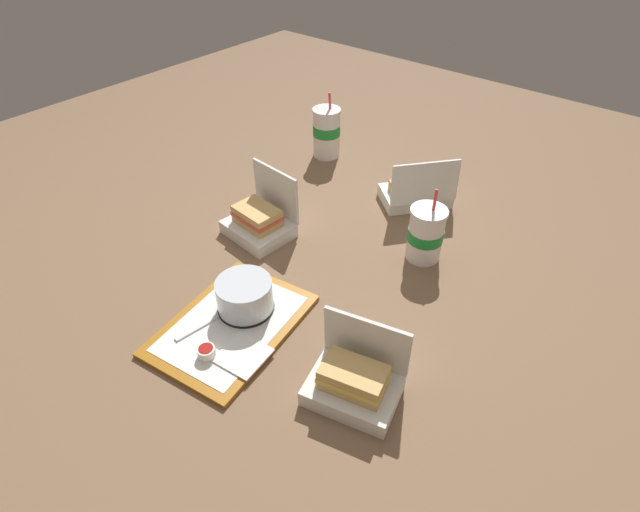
{
  "coord_description": "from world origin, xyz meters",
  "views": [
    {
      "loc": [
        -0.79,
        -0.66,
        0.88
      ],
      "look_at": [
        -0.01,
        -0.02,
        0.05
      ],
      "focal_mm": 28.0,
      "sensor_mm": 36.0,
      "label": 1
    }
  ],
  "objects_px": {
    "food_tray": "(232,325)",
    "ketchup_cup": "(206,352)",
    "cake_container": "(245,296)",
    "clamshell_hotdog_front": "(416,192)",
    "soda_cup_corner": "(327,132)",
    "plastic_fork": "(197,328)",
    "clamshell_sandwich_back": "(354,381)",
    "clamshell_sandwich_center": "(259,221)",
    "soda_cup_back": "(426,234)"
  },
  "relations": [
    {
      "from": "plastic_fork",
      "to": "clamshell_sandwich_back",
      "type": "height_order",
      "value": "clamshell_sandwich_back"
    },
    {
      "from": "plastic_fork",
      "to": "clamshell_sandwich_center",
      "type": "relative_size",
      "value": 0.57
    },
    {
      "from": "plastic_fork",
      "to": "soda_cup_corner",
      "type": "distance_m",
      "value": 0.92
    },
    {
      "from": "soda_cup_back",
      "to": "soda_cup_corner",
      "type": "bearing_deg",
      "value": 63.33
    },
    {
      "from": "food_tray",
      "to": "soda_cup_corner",
      "type": "bearing_deg",
      "value": 24.25
    },
    {
      "from": "plastic_fork",
      "to": "clamshell_sandwich_back",
      "type": "relative_size",
      "value": 0.52
    },
    {
      "from": "clamshell_sandwich_center",
      "to": "soda_cup_corner",
      "type": "height_order",
      "value": "soda_cup_corner"
    },
    {
      "from": "clamshell_sandwich_back",
      "to": "soda_cup_corner",
      "type": "bearing_deg",
      "value": 42.05
    },
    {
      "from": "plastic_fork",
      "to": "soda_cup_corner",
      "type": "relative_size",
      "value": 0.46
    },
    {
      "from": "cake_container",
      "to": "clamshell_sandwich_center",
      "type": "xyz_separation_m",
      "value": [
        0.25,
        0.2,
        -0.01
      ]
    },
    {
      "from": "cake_container",
      "to": "plastic_fork",
      "type": "distance_m",
      "value": 0.13
    },
    {
      "from": "cake_container",
      "to": "clamshell_sandwich_back",
      "type": "relative_size",
      "value": 0.65
    },
    {
      "from": "soda_cup_corner",
      "to": "cake_container",
      "type": "bearing_deg",
      "value": -154.67
    },
    {
      "from": "clamshell_hotdog_front",
      "to": "soda_cup_back",
      "type": "bearing_deg",
      "value": -144.73
    },
    {
      "from": "ketchup_cup",
      "to": "clamshell_sandwich_back",
      "type": "height_order",
      "value": "clamshell_sandwich_back"
    },
    {
      "from": "clamshell_hotdog_front",
      "to": "food_tray",
      "type": "bearing_deg",
      "value": 175.7
    },
    {
      "from": "food_tray",
      "to": "clamshell_sandwich_center",
      "type": "bearing_deg",
      "value": 34.24
    },
    {
      "from": "cake_container",
      "to": "clamshell_sandwich_back",
      "type": "distance_m",
      "value": 0.34
    },
    {
      "from": "food_tray",
      "to": "ketchup_cup",
      "type": "bearing_deg",
      "value": -162.6
    },
    {
      "from": "plastic_fork",
      "to": "clamshell_sandwich_center",
      "type": "bearing_deg",
      "value": 32.46
    },
    {
      "from": "clamshell_hotdog_front",
      "to": "soda_cup_corner",
      "type": "height_order",
      "value": "soda_cup_corner"
    },
    {
      "from": "plastic_fork",
      "to": "soda_cup_corner",
      "type": "bearing_deg",
      "value": 28.94
    },
    {
      "from": "ketchup_cup",
      "to": "soda_cup_back",
      "type": "distance_m",
      "value": 0.64
    },
    {
      "from": "clamshell_sandwich_back",
      "to": "soda_cup_back",
      "type": "xyz_separation_m",
      "value": [
        0.48,
        0.12,
        0.03
      ]
    },
    {
      "from": "ketchup_cup",
      "to": "soda_cup_corner",
      "type": "relative_size",
      "value": 0.17
    },
    {
      "from": "clamshell_hotdog_front",
      "to": "soda_cup_back",
      "type": "xyz_separation_m",
      "value": [
        -0.22,
        -0.16,
        0.04
      ]
    },
    {
      "from": "ketchup_cup",
      "to": "soda_cup_corner",
      "type": "height_order",
      "value": "soda_cup_corner"
    },
    {
      "from": "soda_cup_corner",
      "to": "plastic_fork",
      "type": "bearing_deg",
      "value": -160.09
    },
    {
      "from": "clamshell_sandwich_back",
      "to": "soda_cup_back",
      "type": "relative_size",
      "value": 0.98
    },
    {
      "from": "clamshell_sandwich_back",
      "to": "plastic_fork",
      "type": "bearing_deg",
      "value": 103.93
    },
    {
      "from": "cake_container",
      "to": "soda_cup_corner",
      "type": "xyz_separation_m",
      "value": [
        0.75,
        0.35,
        0.04
      ]
    },
    {
      "from": "clamshell_hotdog_front",
      "to": "clamshell_sandwich_center",
      "type": "xyz_separation_m",
      "value": [
        -0.43,
        0.26,
        0.0
      ]
    },
    {
      "from": "clamshell_sandwich_back",
      "to": "soda_cup_corner",
      "type": "relative_size",
      "value": 0.89
    },
    {
      "from": "cake_container",
      "to": "ketchup_cup",
      "type": "distance_m",
      "value": 0.16
    },
    {
      "from": "clamshell_sandwich_center",
      "to": "clamshell_sandwich_back",
      "type": "xyz_separation_m",
      "value": [
        -0.27,
        -0.54,
        -0.0
      ]
    },
    {
      "from": "ketchup_cup",
      "to": "plastic_fork",
      "type": "height_order",
      "value": "ketchup_cup"
    },
    {
      "from": "clamshell_sandwich_back",
      "to": "soda_cup_corner",
      "type": "distance_m",
      "value": 1.04
    },
    {
      "from": "food_tray",
      "to": "clamshell_sandwich_back",
      "type": "xyz_separation_m",
      "value": [
        0.03,
        -0.33,
        0.04
      ]
    },
    {
      "from": "ketchup_cup",
      "to": "clamshell_sandwich_center",
      "type": "height_order",
      "value": "clamshell_sandwich_center"
    },
    {
      "from": "cake_container",
      "to": "soda_cup_corner",
      "type": "distance_m",
      "value": 0.83
    },
    {
      "from": "plastic_fork",
      "to": "clamshell_hotdog_front",
      "type": "relative_size",
      "value": 0.44
    },
    {
      "from": "cake_container",
      "to": "ketchup_cup",
      "type": "xyz_separation_m",
      "value": [
        -0.16,
        -0.04,
        -0.03
      ]
    },
    {
      "from": "soda_cup_corner",
      "to": "soda_cup_back",
      "type": "bearing_deg",
      "value": -116.67
    },
    {
      "from": "cake_container",
      "to": "clamshell_hotdog_front",
      "type": "distance_m",
      "value": 0.68
    },
    {
      "from": "clamshell_hotdog_front",
      "to": "ketchup_cup",
      "type": "bearing_deg",
      "value": 178.37
    },
    {
      "from": "cake_container",
      "to": "clamshell_sandwich_center",
      "type": "bearing_deg",
      "value": 38.73
    },
    {
      "from": "clamshell_sandwich_back",
      "to": "soda_cup_corner",
      "type": "xyz_separation_m",
      "value": [
        0.77,
        0.7,
        0.05
      ]
    },
    {
      "from": "food_tray",
      "to": "cake_container",
      "type": "bearing_deg",
      "value": 8.53
    },
    {
      "from": "ketchup_cup",
      "to": "clamshell_hotdog_front",
      "type": "distance_m",
      "value": 0.84
    },
    {
      "from": "ketchup_cup",
      "to": "clamshell_sandwich_center",
      "type": "relative_size",
      "value": 0.21
    }
  ]
}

